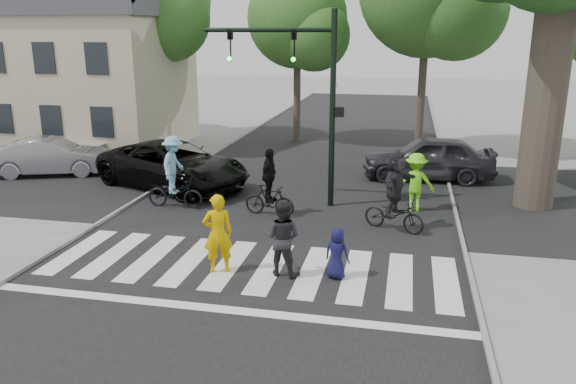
# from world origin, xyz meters

# --- Properties ---
(ground) EXTENTS (120.00, 120.00, 0.00)m
(ground) POSITION_xyz_m (0.00, 0.00, 0.00)
(ground) COLOR gray
(ground) RESTS_ON ground
(road_stem) EXTENTS (10.00, 70.00, 0.01)m
(road_stem) POSITION_xyz_m (0.00, 5.00, 0.01)
(road_stem) COLOR black
(road_stem) RESTS_ON ground
(road_cross) EXTENTS (70.00, 10.00, 0.01)m
(road_cross) POSITION_xyz_m (0.00, 8.00, 0.01)
(road_cross) COLOR black
(road_cross) RESTS_ON ground
(curb_left) EXTENTS (0.10, 70.00, 0.10)m
(curb_left) POSITION_xyz_m (-5.05, 5.00, 0.05)
(curb_left) COLOR gray
(curb_left) RESTS_ON ground
(curb_right) EXTENTS (0.10, 70.00, 0.10)m
(curb_right) POSITION_xyz_m (5.05, 5.00, 0.05)
(curb_right) COLOR gray
(curb_right) RESTS_ON ground
(crosswalk) EXTENTS (10.00, 3.85, 0.01)m
(crosswalk) POSITION_xyz_m (0.00, 0.66, 0.01)
(crosswalk) COLOR silver
(crosswalk) RESTS_ON ground
(traffic_signal) EXTENTS (4.45, 0.29, 6.00)m
(traffic_signal) POSITION_xyz_m (0.35, 6.20, 3.90)
(traffic_signal) COLOR black
(traffic_signal) RESTS_ON ground
(bg_tree_0) EXTENTS (5.46, 5.20, 8.97)m
(bg_tree_0) POSITION_xyz_m (-13.74, 16.00, 6.14)
(bg_tree_0) COLOR brown
(bg_tree_0) RESTS_ON ground
(bg_tree_1) EXTENTS (6.09, 5.80, 9.80)m
(bg_tree_1) POSITION_xyz_m (-8.70, 15.48, 6.65)
(bg_tree_1) COLOR brown
(bg_tree_1) RESTS_ON ground
(bg_tree_2) EXTENTS (5.04, 4.80, 8.40)m
(bg_tree_2) POSITION_xyz_m (-1.76, 16.62, 5.78)
(bg_tree_2) COLOR brown
(bg_tree_2) RESTS_ON ground
(house) EXTENTS (8.40, 8.10, 8.82)m
(house) POSITION_xyz_m (-11.49, 13.98, 3.80)
(house) COLOR beige
(house) RESTS_ON ground
(pedestrian_woman) EXTENTS (0.80, 0.69, 1.86)m
(pedestrian_woman) POSITION_xyz_m (-0.61, 0.57, 0.93)
(pedestrian_woman) COLOR #DBA700
(pedestrian_woman) RESTS_ON ground
(pedestrian_child) EXTENTS (0.66, 0.53, 1.18)m
(pedestrian_child) POSITION_xyz_m (2.09, 0.78, 0.59)
(pedestrian_child) COLOR #11113C
(pedestrian_child) RESTS_ON ground
(pedestrian_adult) EXTENTS (0.97, 0.82, 1.77)m
(pedestrian_adult) POSITION_xyz_m (0.86, 0.72, 0.89)
(pedestrian_adult) COLOR black
(pedestrian_adult) RESTS_ON ground
(cyclist_left) EXTENTS (1.80, 1.17, 2.28)m
(cyclist_left) POSITION_xyz_m (-3.56, 5.00, 0.99)
(cyclist_left) COLOR black
(cyclist_left) RESTS_ON ground
(cyclist_mid) EXTENTS (1.61, 0.99, 2.05)m
(cyclist_mid) POSITION_xyz_m (-0.47, 4.84, 0.84)
(cyclist_mid) COLOR black
(cyclist_mid) RESTS_ON ground
(cyclist_right) EXTENTS (1.87, 1.72, 2.24)m
(cyclist_right) POSITION_xyz_m (3.24, 4.27, 1.00)
(cyclist_right) COLOR black
(cyclist_right) RESTS_ON ground
(car_suv) EXTENTS (6.40, 4.74, 1.61)m
(car_suv) POSITION_xyz_m (-4.58, 7.26, 0.81)
(car_suv) COLOR black
(car_suv) RESTS_ON ground
(car_silver) EXTENTS (4.62, 2.92, 1.44)m
(car_silver) POSITION_xyz_m (-9.92, 7.95, 0.72)
(car_silver) COLOR gray
(car_silver) RESTS_ON ground
(car_grey) EXTENTS (4.92, 2.17, 1.65)m
(car_grey) POSITION_xyz_m (4.30, 10.32, 0.82)
(car_grey) COLOR #2D2C31
(car_grey) RESTS_ON ground
(bystander_hivis) EXTENTS (1.20, 0.72, 1.82)m
(bystander_hivis) POSITION_xyz_m (3.80, 6.22, 0.91)
(bystander_hivis) COLOR #76EA1B
(bystander_hivis) RESTS_ON ground
(bystander_dark) EXTENTS (0.71, 0.61, 1.64)m
(bystander_dark) POSITION_xyz_m (3.16, 7.57, 0.82)
(bystander_dark) COLOR black
(bystander_dark) RESTS_ON ground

